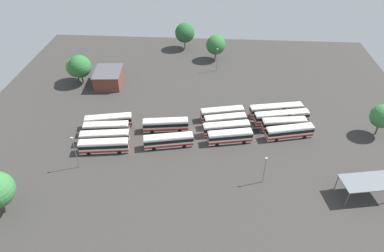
% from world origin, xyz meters
% --- Properties ---
extents(ground_plane, '(128.01, 128.01, 0.00)m').
position_xyz_m(ground_plane, '(0.00, 0.00, 0.00)').
color(ground_plane, '#383533').
extents(bus_row0_slot0, '(15.47, 5.37, 3.47)m').
position_xyz_m(bus_row0_slot0, '(-22.51, -9.35, 1.84)').
color(bus_row0_slot0, silver).
rests_on(bus_row0_slot0, ground_plane).
extents(bus_row0_slot1, '(15.46, 5.45, 3.47)m').
position_xyz_m(bus_row0_slot1, '(-23.59, -5.99, 1.84)').
color(bus_row0_slot1, silver).
rests_on(bus_row0_slot1, ground_plane).
extents(bus_row0_slot2, '(12.19, 4.27, 3.47)m').
position_xyz_m(bus_row0_slot2, '(-23.74, -2.65, 1.83)').
color(bus_row0_slot2, silver).
rests_on(bus_row0_slot2, ground_plane).
extents(bus_row0_slot3, '(12.88, 5.34, 3.47)m').
position_xyz_m(bus_row0_slot3, '(-24.69, 0.78, 1.83)').
color(bus_row0_slot3, silver).
rests_on(bus_row0_slot3, ground_plane).
extents(bus_row1_slot0, '(12.44, 5.05, 3.47)m').
position_xyz_m(bus_row1_slot0, '(-6.97, -6.54, 1.83)').
color(bus_row1_slot0, silver).
rests_on(bus_row1_slot0, ground_plane).
extents(bus_row1_slot1, '(11.82, 5.00, 3.47)m').
position_xyz_m(bus_row1_slot1, '(-7.77, -3.12, 1.83)').
color(bus_row1_slot1, silver).
rests_on(bus_row1_slot1, ground_plane).
extents(bus_row1_slot2, '(12.67, 4.89, 3.47)m').
position_xyz_m(bus_row1_slot2, '(-8.02, 0.36, 1.83)').
color(bus_row1_slot2, silver).
rests_on(bus_row1_slot2, ground_plane).
extents(bus_row1_slot3, '(11.80, 4.68, 3.47)m').
position_xyz_m(bus_row1_slot3, '(-8.91, 3.87, 1.83)').
color(bus_row1_slot3, silver).
rests_on(bus_row1_slot3, ground_plane).
extents(bus_row2_slot1, '(12.43, 4.12, 3.47)m').
position_xyz_m(bus_row2_slot1, '(8.40, -0.15, 1.83)').
color(bus_row2_slot1, silver).
rests_on(bus_row2_slot1, ground_plane).
extents(bus_row2_slot3, '(12.80, 4.97, 3.47)m').
position_xyz_m(bus_row2_slot3, '(6.80, 6.57, 1.83)').
color(bus_row2_slot3, silver).
rests_on(bus_row2_slot3, ground_plane).
extents(bus_row3_slot0, '(12.85, 4.98, 3.47)m').
position_xyz_m(bus_row3_slot0, '(24.29, -0.89, 1.83)').
color(bus_row3_slot0, silver).
rests_on(bus_row3_slot0, ground_plane).
extents(bus_row3_slot1, '(12.13, 3.95, 3.47)m').
position_xyz_m(bus_row3_slot1, '(24.03, 2.51, 1.83)').
color(bus_row3_slot1, silver).
rests_on(bus_row3_slot1, ground_plane).
extents(bus_row3_slot2, '(12.75, 4.15, 3.47)m').
position_xyz_m(bus_row3_slot2, '(23.42, 6.26, 1.83)').
color(bus_row3_slot2, silver).
rests_on(bus_row3_slot2, ground_plane).
extents(bus_row3_slot3, '(12.54, 4.05, 3.47)m').
position_xyz_m(bus_row3_slot3, '(22.73, 9.73, 1.83)').
color(bus_row3_slot3, silver).
rests_on(bus_row3_slot3, ground_plane).
extents(depot_building, '(9.53, 11.75, 4.99)m').
position_xyz_m(depot_building, '(30.22, -23.62, 2.51)').
color(depot_building, brown).
rests_on(depot_building, ground_plane).
extents(maintenance_shelter, '(11.72, 7.44, 4.32)m').
position_xyz_m(maintenance_shelter, '(-37.60, 20.21, 4.11)').
color(maintenance_shelter, slate).
rests_on(maintenance_shelter, ground_plane).
extents(lamp_post_by_building, '(0.56, 0.28, 9.16)m').
position_xyz_m(lamp_post_by_building, '(27.33, 15.69, 5.00)').
color(lamp_post_by_building, slate).
rests_on(lamp_post_by_building, ground_plane).
extents(lamp_post_near_entrance, '(0.56, 0.28, 8.38)m').
position_xyz_m(lamp_post_near_entrance, '(-5.15, -35.54, 4.61)').
color(lamp_post_near_entrance, slate).
rests_on(lamp_post_near_entrance, ground_plane).
extents(lamp_post_mid_lot, '(0.56, 0.28, 7.38)m').
position_xyz_m(lamp_post_mid_lot, '(-16.17, 17.65, 4.10)').
color(lamp_post_mid_lot, slate).
rests_on(lamp_post_mid_lot, ground_plane).
extents(tree_west_edge, '(7.53, 7.53, 10.20)m').
position_xyz_m(tree_west_edge, '(7.60, -53.60, 6.43)').
color(tree_west_edge, brown).
rests_on(tree_west_edge, ground_plane).
extents(tree_northeast, '(6.49, 6.49, 8.32)m').
position_xyz_m(tree_northeast, '(41.22, -25.29, 5.07)').
color(tree_northeast, brown).
rests_on(tree_northeast, ground_plane).
extents(tree_northwest, '(7.11, 7.11, 9.39)m').
position_xyz_m(tree_northwest, '(-4.52, -44.55, 5.83)').
color(tree_northwest, brown).
rests_on(tree_northwest, ground_plane).
extents(tree_east_edge, '(6.19, 6.19, 8.98)m').
position_xyz_m(tree_east_edge, '(-48.33, -2.19, 5.87)').
color(tree_east_edge, brown).
rests_on(tree_east_edge, ground_plane).
extents(tree_south_edge, '(7.28, 7.28, 9.92)m').
position_xyz_m(tree_south_edge, '(39.19, -23.67, 6.27)').
color(tree_south_edge, brown).
rests_on(tree_south_edge, ground_plane).
extents(puddle_between_rows, '(2.58, 2.58, 0.01)m').
position_xyz_m(puddle_between_rows, '(-16.09, -1.54, 0.00)').
color(puddle_between_rows, black).
rests_on(puddle_between_rows, ground_plane).
extents(puddle_centre_drain, '(3.20, 3.20, 0.01)m').
position_xyz_m(puddle_centre_drain, '(1.95, 3.09, 0.00)').
color(puddle_centre_drain, black).
rests_on(puddle_centre_drain, ground_plane).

